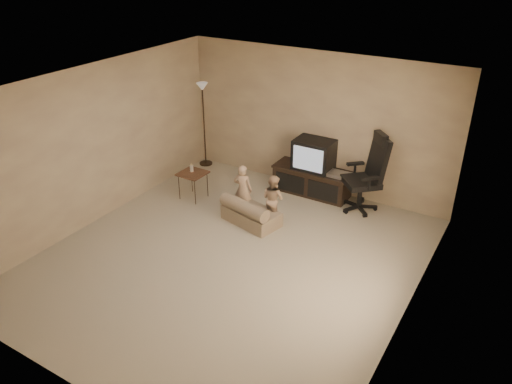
# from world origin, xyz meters

# --- Properties ---
(floor) EXTENTS (5.50, 5.50, 0.00)m
(floor) POSITION_xyz_m (0.00, 0.00, 0.00)
(floor) COLOR #B5AA8F
(floor) RESTS_ON ground
(room_shell) EXTENTS (5.50, 5.50, 5.50)m
(room_shell) POSITION_xyz_m (0.00, 0.00, 1.52)
(room_shell) COLOR white
(room_shell) RESTS_ON floor
(tv_stand) EXTENTS (1.43, 0.53, 1.02)m
(tv_stand) POSITION_xyz_m (0.12, 2.49, 0.42)
(tv_stand) COLOR black
(tv_stand) RESTS_ON floor
(office_chair) EXTENTS (0.89, 0.89, 1.36)m
(office_chair) POSITION_xyz_m (1.13, 2.41, 0.49)
(office_chair) COLOR black
(office_chair) RESTS_ON floor
(side_table) EXTENTS (0.45, 0.45, 0.66)m
(side_table) POSITION_xyz_m (-1.61, 1.24, 0.48)
(side_table) COLOR brown
(side_table) RESTS_ON floor
(floor_lamp) EXTENTS (0.26, 0.26, 1.68)m
(floor_lamp) POSITION_xyz_m (-2.30, 2.55, 1.23)
(floor_lamp) COLOR black
(floor_lamp) RESTS_ON floor
(child_sofa) EXTENTS (1.01, 0.71, 0.45)m
(child_sofa) POSITION_xyz_m (-0.29, 0.99, 0.18)
(child_sofa) COLOR gray
(child_sofa) RESTS_ON floor
(toddler_left) EXTENTS (0.35, 0.27, 0.87)m
(toddler_left) POSITION_xyz_m (-0.57, 1.24, 0.44)
(toddler_left) COLOR tan
(toddler_left) RESTS_ON floor
(toddler_right) EXTENTS (0.43, 0.30, 0.81)m
(toddler_right) POSITION_xyz_m (-0.01, 1.26, 0.41)
(toddler_right) COLOR tan
(toddler_right) RESTS_ON floor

